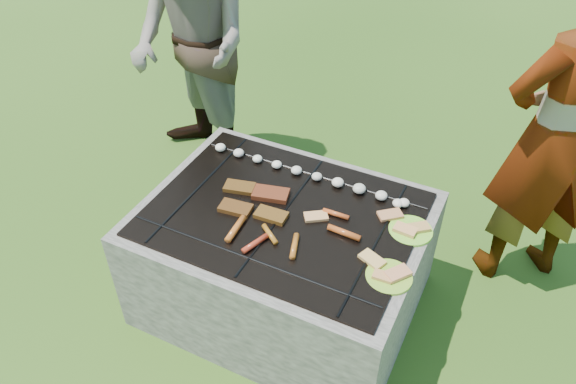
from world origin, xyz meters
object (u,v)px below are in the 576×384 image
at_px(fire_pit, 284,262).
at_px(bystander, 191,45).
at_px(cook, 558,138).
at_px(plate_near, 390,276).
at_px(plate_far, 411,230).

xyz_separation_m(fire_pit, bystander, (-1.03, 0.83, 0.59)).
bearing_deg(cook, bystander, -37.20).
distance_m(fire_pit, plate_near, 0.67).
xyz_separation_m(plate_near, bystander, (-1.59, 0.98, 0.26)).
height_order(fire_pit, cook, cook).
relative_size(plate_far, cook, 0.13).
relative_size(plate_far, bystander, 0.13).
xyz_separation_m(fire_pit, cook, (1.04, 0.78, 0.59)).
bearing_deg(plate_far, fire_pit, -164.99).
distance_m(fire_pit, plate_far, 0.67).
relative_size(fire_pit, plate_far, 5.84).
xyz_separation_m(plate_far, cook, (0.48, 0.63, 0.26)).
bearing_deg(fire_pit, cook, 36.85).
relative_size(plate_near, bystander, 0.14).
xyz_separation_m(cook, bystander, (-2.07, 0.05, 0.01)).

